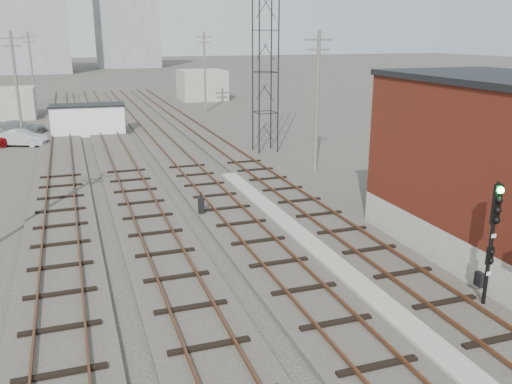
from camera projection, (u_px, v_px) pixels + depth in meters
name	position (u px, v px, depth m)	size (l,w,h in m)	color
ground	(147.00, 112.00, 63.03)	(320.00, 320.00, 0.00)	#282621
track_right	(214.00, 143.00, 44.74)	(3.20, 90.00, 0.39)	#332D28
track_mid_right	(166.00, 146.00, 43.49)	(3.20, 90.00, 0.39)	#332D28
track_mid_left	(115.00, 149.00, 42.23)	(3.20, 90.00, 0.39)	#332D28
track_left	(61.00, 153.00, 40.98)	(3.20, 90.00, 0.39)	#332D28
platform_curb	(328.00, 260.00, 21.44)	(0.90, 28.00, 0.26)	gray
lattice_tower	(265.00, 51.00, 39.98)	(1.60, 1.60, 15.00)	black
utility_pole_left_b	(16.00, 84.00, 44.16)	(1.80, 0.24, 9.00)	#595147
utility_pole_left_c	(32.00, 67.00, 66.83)	(1.80, 0.24, 9.00)	#595147
utility_pole_right_a	(317.00, 98.00, 34.70)	(1.80, 0.24, 9.00)	#595147
utility_pole_right_b	(205.00, 70.00, 61.91)	(1.80, 0.24, 9.00)	#595147
apartment_left	(14.00, 5.00, 121.19)	(22.00, 14.00, 30.00)	gray
apartment_right	(126.00, 17.00, 143.52)	(16.00, 12.00, 26.00)	gray
shed_right	(202.00, 85.00, 74.37)	(6.00, 6.00, 4.00)	gray
signal_mast	(493.00, 236.00, 17.17)	(0.40, 0.42, 4.34)	gray
switch_stand	(201.00, 206.00, 26.73)	(0.28, 0.28, 1.20)	black
site_trailer	(88.00, 120.00, 48.39)	(6.68, 3.28, 2.73)	white
car_silver	(21.00, 138.00, 43.76)	(1.40, 4.01, 1.32)	#A8AAB0
car_grey	(19.00, 128.00, 48.22)	(1.91, 4.69, 1.36)	gray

